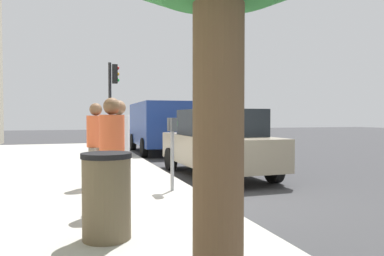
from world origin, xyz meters
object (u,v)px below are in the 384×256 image
(pedestrian_bystander, at_px, (112,145))
(parked_van_far, at_px, (160,124))
(parking_officer, at_px, (96,138))
(parking_meter, at_px, (172,138))
(parked_sedan_near, at_px, (218,143))
(pedestrian_at_meter, at_px, (119,141))
(traffic_signal, at_px, (112,92))
(trash_bin, at_px, (107,196))

(pedestrian_bystander, xyz_separation_m, parked_van_far, (10.25, -3.11, 0.10))
(parking_officer, bearing_deg, parking_meter, -5.22)
(parking_meter, xyz_separation_m, parking_officer, (0.89, 1.37, -0.02))
(parked_sedan_near, bearing_deg, parked_van_far, 0.01)
(pedestrian_at_meter, bearing_deg, traffic_signal, 74.55)
(pedestrian_at_meter, bearing_deg, parked_sedan_near, 31.67)
(parking_meter, distance_m, parked_sedan_near, 2.88)
(parked_van_far, distance_m, traffic_signal, 2.57)
(parking_officer, relative_size, parked_sedan_near, 0.39)
(parked_van_far, bearing_deg, parking_officer, 158.38)
(traffic_signal, relative_size, trash_bin, 3.56)
(parking_meter, height_order, parked_van_far, parked_van_far)
(pedestrian_bystander, bearing_deg, parking_meter, -7.16)
(parking_officer, height_order, parked_van_far, parked_van_far)
(traffic_signal, bearing_deg, parked_van_far, -71.71)
(pedestrian_bystander, distance_m, trash_bin, 1.35)
(pedestrian_bystander, relative_size, trash_bin, 1.70)
(traffic_signal, bearing_deg, parking_officer, 171.46)
(parked_van_far, relative_size, trash_bin, 5.21)
(pedestrian_bystander, bearing_deg, parking_officer, 40.59)
(pedestrian_bystander, height_order, parking_officer, pedestrian_bystander)
(parking_meter, bearing_deg, parking_officer, 57.15)
(parking_officer, height_order, parked_sedan_near, parking_officer)
(parking_meter, xyz_separation_m, pedestrian_bystander, (-1.27, 1.27, -0.01))
(pedestrian_bystander, height_order, parked_sedan_near, pedestrian_bystander)
(parking_meter, height_order, pedestrian_at_meter, pedestrian_at_meter)
(parking_officer, xyz_separation_m, traffic_signal, (7.40, -1.11, 1.43))
(parked_sedan_near, relative_size, traffic_signal, 1.23)
(parked_sedan_near, xyz_separation_m, trash_bin, (-4.72, 3.30, -0.24))
(pedestrian_bystander, relative_size, parked_sedan_near, 0.39)
(parking_meter, bearing_deg, parked_sedan_near, -39.79)
(pedestrian_bystander, relative_size, parked_van_far, 0.33)
(parking_meter, distance_m, pedestrian_at_meter, 1.14)
(parking_meter, xyz_separation_m, trash_bin, (-2.51, 1.47, -0.51))
(parking_meter, bearing_deg, pedestrian_at_meter, 110.20)
(pedestrian_at_meter, distance_m, trash_bin, 2.21)
(trash_bin, bearing_deg, parking_officer, -1.58)
(parked_sedan_near, height_order, trash_bin, parked_sedan_near)
(pedestrian_bystander, height_order, parked_van_far, parked_van_far)
(parked_sedan_near, bearing_deg, parking_officer, 112.33)
(parking_meter, height_order, parking_officer, parking_officer)
(pedestrian_bystander, relative_size, traffic_signal, 0.48)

